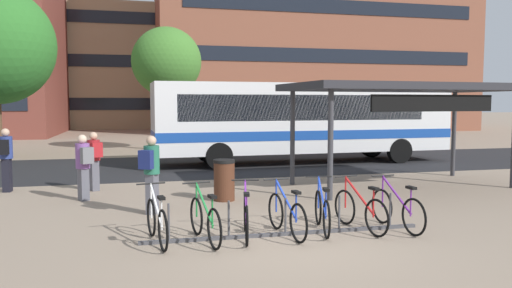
{
  "coord_description": "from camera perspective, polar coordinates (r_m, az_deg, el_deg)",
  "views": [
    {
      "loc": [
        -2.53,
        -8.02,
        2.44
      ],
      "look_at": [
        0.62,
        5.16,
        1.3
      ],
      "focal_mm": 34.55,
      "sensor_mm": 36.0,
      "label": 1
    }
  ],
  "objects": [
    {
      "name": "parked_bicycle_red_5",
      "position": [
        9.7,
        11.95,
        -7.56
      ],
      "size": [
        0.53,
        1.7,
        0.99
      ],
      "rotation": [
        0.0,
        0.0,
        1.75
      ],
      "color": "black",
      "rests_on": "ground"
    },
    {
      "name": "commuter_grey_pack_2",
      "position": [
        12.97,
        -19.35,
        -2.08
      ],
      "size": [
        0.52,
        0.61,
        1.66
      ],
      "rotation": [
        0.0,
        0.0,
        2.08
      ],
      "color": "#565660",
      "rests_on": "ground"
    },
    {
      "name": "parked_bicycle_white_0",
      "position": [
        8.8,
        -11.41,
        -8.83
      ],
      "size": [
        0.52,
        1.71,
        0.99
      ],
      "rotation": [
        0.0,
        0.0,
        1.73
      ],
      "color": "black",
      "rests_on": "ground"
    },
    {
      "name": "bus_lane_asphalt",
      "position": [
        19.29,
        -5.79,
        -2.49
      ],
      "size": [
        80.0,
        7.2,
        0.01
      ],
      "primitive_type": "cube",
      "color": "#232326",
      "rests_on": "ground"
    },
    {
      "name": "commuter_red_pack_0",
      "position": [
        14.33,
        -18.21,
        -1.44
      ],
      "size": [
        0.49,
        0.6,
        1.64
      ],
      "rotation": [
        0.0,
        0.0,
        1.97
      ],
      "color": "#565660",
      "rests_on": "ground"
    },
    {
      "name": "transit_shelter",
      "position": [
        14.88,
        16.66,
        5.99
      ],
      "size": [
        6.84,
        3.81,
        2.98
      ],
      "rotation": [
        0.0,
        0.0,
        0.08
      ],
      "color": "#38383D",
      "rests_on": "ground"
    },
    {
      "name": "bike_rack",
      "position": [
        9.23,
        3.43,
        -9.99
      ],
      "size": [
        5.3,
        0.08,
        0.7
      ],
      "rotation": [
        0.0,
        0.0,
        0.0
      ],
      "color": "#47474C",
      "rests_on": "ground"
    },
    {
      "name": "street_tree_0",
      "position": [
        25.67,
        -10.31,
        9.32
      ],
      "size": [
        3.51,
        3.51,
        6.26
      ],
      "color": "brown",
      "rests_on": "ground"
    },
    {
      "name": "building_centre_block",
      "position": [
        52.35,
        -11.2,
        8.42
      ],
      "size": [
        19.32,
        11.09,
        11.64
      ],
      "color": "tan",
      "rests_on": "ground"
    },
    {
      "name": "parked_bicycle_purple_6",
      "position": [
        9.96,
        16.02,
        -7.32
      ],
      "size": [
        0.52,
        1.72,
        0.99
      ],
      "rotation": [
        0.0,
        0.0,
        1.68
      ],
      "color": "black",
      "rests_on": "ground"
    },
    {
      "name": "commuter_black_pack_3",
      "position": [
        15.05,
        -26.98,
        -1.18
      ],
      "size": [
        0.36,
        0.54,
        1.75
      ],
      "rotation": [
        0.0,
        0.0,
        1.5
      ],
      "color": "black",
      "rests_on": "ground"
    },
    {
      "name": "building_right_wing",
      "position": [
        45.94,
        6.5,
        13.78
      ],
      "size": [
        27.46,
        11.08,
        19.27
      ],
      "color": "brown",
      "rests_on": "ground"
    },
    {
      "name": "commuter_navy_pack_4",
      "position": [
        10.97,
        -12.06,
        -2.87
      ],
      "size": [
        0.52,
        0.6,
        1.73
      ],
      "rotation": [
        0.0,
        0.0,
        1.07
      ],
      "color": "#565660",
      "rests_on": "ground"
    },
    {
      "name": "trash_bin",
      "position": [
        12.35,
        -3.7,
        -4.17
      ],
      "size": [
        0.55,
        0.55,
        1.03
      ],
      "color": "#4C2819",
      "rests_on": "ground"
    },
    {
      "name": "ground",
      "position": [
        8.76,
        3.99,
        -11.41
      ],
      "size": [
        200.0,
        200.0,
        0.0
      ],
      "primitive_type": "plane",
      "color": "gray"
    },
    {
      "name": "parked_bicycle_purple_2",
      "position": [
        8.98,
        -1.17,
        -8.46
      ],
      "size": [
        0.53,
        1.7,
        0.99
      ],
      "rotation": [
        0.0,
        0.0,
        1.38
      ],
      "color": "black",
      "rests_on": "ground"
    },
    {
      "name": "parked_bicycle_blue_4",
      "position": [
        9.51,
        7.67,
        -7.75
      ],
      "size": [
        0.56,
        1.69,
        0.99
      ],
      "rotation": [
        0.0,
        0.0,
        1.36
      ],
      "color": "black",
      "rests_on": "ground"
    },
    {
      "name": "parked_bicycle_green_1",
      "position": [
        8.78,
        -5.93,
        -8.8
      ],
      "size": [
        0.52,
        1.7,
        0.99
      ],
      "rotation": [
        0.0,
        0.0,
        1.75
      ],
      "color": "black",
      "rests_on": "ground"
    },
    {
      "name": "city_bus",
      "position": [
        20.08,
        5.68,
        2.87
      ],
      "size": [
        12.11,
        2.98,
        3.2
      ],
      "rotation": [
        0.0,
        0.0,
        0.03
      ],
      "color": "white",
      "rests_on": "ground"
    },
    {
      "name": "parked_bicycle_blue_3",
      "position": [
        9.14,
        3.56,
        -8.22
      ],
      "size": [
        0.52,
        1.72,
        0.99
      ],
      "rotation": [
        0.0,
        0.0,
        1.69
      ],
      "color": "black",
      "rests_on": "ground"
    }
  ]
}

